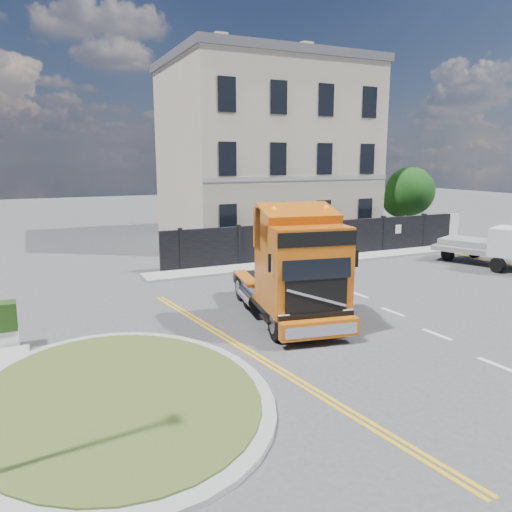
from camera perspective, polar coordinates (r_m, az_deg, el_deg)
name	(u,v)px	position (r m, az deg, el deg)	size (l,w,h in m)	color
ground	(315,320)	(17.00, 6.75, -7.25)	(120.00, 120.00, 0.00)	#424244
traffic_island	(117,396)	(12.03, -15.61, -15.20)	(6.80, 6.80, 0.17)	#979792
hoarding_fence	(332,239)	(27.59, 8.69, 1.94)	(18.80, 0.25, 2.00)	black
georgian_building	(264,152)	(33.52, 0.92, 11.85)	(12.30, 10.30, 12.80)	#BCB196
tree	(407,194)	(34.57, 16.90, 6.84)	(3.20, 3.20, 4.80)	#382619
pavement_far	(332,260)	(26.72, 8.70, -0.40)	(20.00, 1.60, 0.12)	#979792
truck	(295,273)	(16.14, 4.51, -1.92)	(3.38, 6.64, 3.80)	black
flatbed_pickup	(503,246)	(27.23, 26.38, 1.03)	(3.79, 5.47, 2.07)	gray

